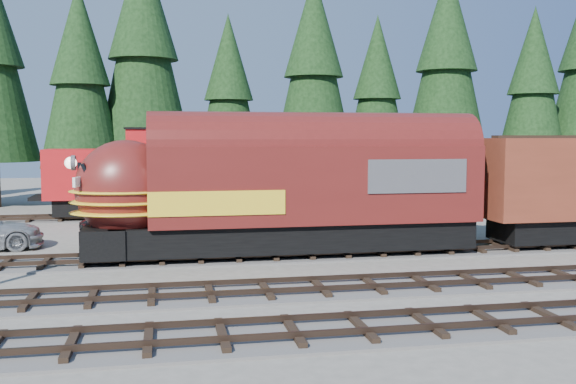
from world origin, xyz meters
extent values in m
plane|color=#6B665B|center=(0.00, 0.00, 0.00)|extent=(120.00, 120.00, 0.00)
cube|color=#4C4947|center=(10.00, 4.00, 0.04)|extent=(68.00, 3.20, 0.08)
cube|color=#38281E|center=(10.00, 3.28, 0.25)|extent=(68.00, 0.08, 0.16)
cube|color=#38281E|center=(10.00, 4.72, 0.25)|extent=(68.00, 0.08, 0.16)
cube|color=#4C4947|center=(-10.00, 18.00, 0.04)|extent=(32.00, 3.20, 0.08)
cube|color=#38281E|center=(-10.00, 17.28, 0.25)|extent=(32.00, 0.08, 0.16)
cube|color=#38281E|center=(-10.00, 18.72, 0.25)|extent=(32.00, 0.08, 0.16)
cube|color=gold|center=(0.00, 10.50, 1.70)|extent=(12.00, 6.00, 3.40)
cube|color=yellow|center=(0.00, 10.50, 4.12)|extent=(11.88, 3.30, 1.44)
cube|color=white|center=(-6.04, 9.50, 2.20)|extent=(0.06, 2.40, 0.60)
cone|color=black|center=(-13.02, 24.91, 9.29)|extent=(5.67, 5.67, 12.91)
cone|color=black|center=(-8.73, 26.58, 11.50)|extent=(7.01, 7.01, 15.98)
cone|color=black|center=(-2.51, 26.58, 8.39)|extent=(5.12, 5.12, 11.67)
cone|color=black|center=(4.03, 26.42, 10.36)|extent=(6.32, 6.32, 14.40)
cone|color=black|center=(9.45, 27.34, 8.67)|extent=(5.29, 5.29, 12.05)
cone|color=black|center=(15.19, 26.97, 11.13)|extent=(6.79, 6.79, 15.47)
cone|color=black|center=(21.75, 25.03, 9.08)|extent=(5.54, 5.54, 12.63)
cube|color=black|center=(-1.99, 4.00, 0.91)|extent=(15.04, 2.69, 1.16)
cube|color=#5B1814|center=(-1.14, 4.00, 3.07)|extent=(13.72, 3.17, 3.17)
ellipsoid|color=#5B1814|center=(-8.85, 4.00, 2.97)|extent=(4.01, 3.10, 3.90)
cube|color=#38383A|center=(2.76, 4.00, 3.44)|extent=(4.22, 3.23, 1.37)
sphere|color=white|center=(-10.94, 4.00, 4.02)|extent=(0.46, 0.46, 0.46)
cube|color=black|center=(-9.38, 18.00, 0.83)|extent=(8.91, 2.30, 0.99)
cube|color=red|center=(-9.38, 18.00, 2.81)|extent=(9.90, 2.87, 2.97)
cube|color=red|center=(-8.39, 18.00, 4.89)|extent=(2.38, 2.18, 1.19)
imported|color=black|center=(-7.78, 7.61, 0.92)|extent=(7.17, 4.68, 1.83)
camera|label=1|loc=(-7.34, -22.12, 5.07)|focal=40.00mm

